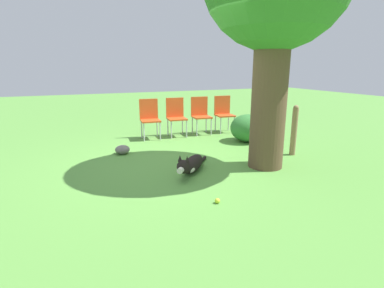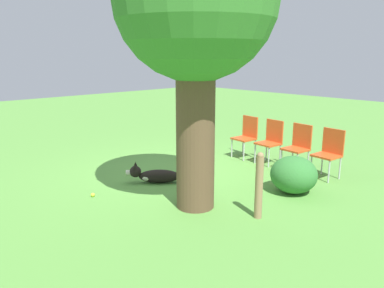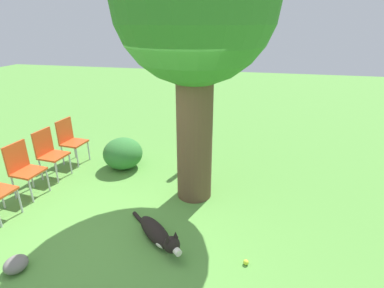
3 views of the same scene
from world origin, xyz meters
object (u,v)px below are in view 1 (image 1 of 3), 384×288
red_chair_0 (150,116)px  red_chair_2 (201,113)px  red_chair_1 (176,115)px  red_chair_3 (224,112)px  tennis_ball (217,201)px  dog (191,165)px  fence_post (294,130)px

red_chair_0 → red_chair_2: 1.33m
red_chair_0 → red_chair_1: bearing=95.0°
red_chair_1 → red_chair_3: same height
red_chair_0 → red_chair_3: size_ratio=1.00×
red_chair_2 → red_chair_3: (0.00, 0.66, 0.00)m
red_chair_1 → tennis_ball: red_chair_1 is taller
red_chair_3 → red_chair_0: bearing=-85.0°
dog → red_chair_2: 2.96m
red_chair_0 → red_chair_2: (0.01, 1.33, 0.00)m
red_chair_3 → tennis_ball: 4.37m
red_chair_0 → dog: bearing=4.6°
fence_post → red_chair_1: 2.88m
red_chair_1 → red_chair_3: (0.01, 1.33, 0.00)m
red_chair_0 → red_chair_2: bearing=95.0°
fence_post → red_chair_3: bearing=-175.3°
fence_post → red_chair_1: size_ratio=1.04×
fence_post → red_chair_0: (-2.44, -2.19, 0.04)m
red_chair_0 → tennis_ball: red_chair_0 is taller
tennis_ball → red_chair_2: bearing=158.5°
fence_post → red_chair_3: (-2.43, -0.20, 0.04)m
fence_post → red_chair_2: size_ratio=1.04×
tennis_ball → red_chair_0: bearing=177.5°
dog → red_chair_1: (-2.60, 0.69, 0.40)m
dog → red_chair_1: 2.72m
red_chair_0 → red_chair_2: size_ratio=1.00×
red_chair_0 → red_chair_1: 0.66m
fence_post → red_chair_0: 3.28m
dog → tennis_ball: 1.19m
red_chair_1 → red_chair_2: same height
fence_post → red_chair_3: fence_post is taller
fence_post → red_chair_2: bearing=-160.5°
dog → fence_post: 2.26m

